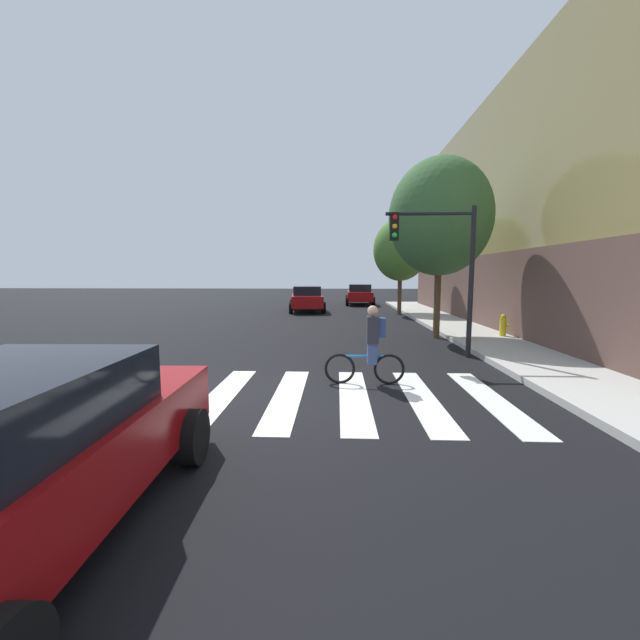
% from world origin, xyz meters
% --- Properties ---
extents(ground_plane, '(120.00, 120.00, 0.00)m').
position_xyz_m(ground_plane, '(0.00, 0.00, 0.00)').
color(ground_plane, black).
extents(crosswalk_stripes, '(9.48, 3.82, 0.01)m').
position_xyz_m(crosswalk_stripes, '(-0.07, 0.00, 0.01)').
color(crosswalk_stripes, silver).
rests_on(crosswalk_stripes, ground).
extents(sedan_near, '(2.27, 4.65, 1.59)m').
position_xyz_m(sedan_near, '(-1.18, -4.24, 0.82)').
color(sedan_near, maroon).
rests_on(sedan_near, ground).
extents(sedan_mid, '(2.55, 4.86, 1.62)m').
position_xyz_m(sedan_mid, '(-0.42, 17.76, 0.84)').
color(sedan_mid, maroon).
rests_on(sedan_mid, ground).
extents(sedan_far, '(2.25, 4.68, 1.61)m').
position_xyz_m(sedan_far, '(3.30, 23.75, 0.83)').
color(sedan_far, maroon).
rests_on(sedan_far, ground).
extents(cyclist, '(1.71, 0.36, 1.69)m').
position_xyz_m(cyclist, '(2.22, 0.94, 0.84)').
color(cyclist, black).
rests_on(cyclist, ground).
extents(traffic_light_near, '(2.47, 0.28, 4.20)m').
position_xyz_m(traffic_light_near, '(4.41, 3.83, 2.86)').
color(traffic_light_near, black).
rests_on(traffic_light_near, ground).
extents(fire_hydrant, '(0.33, 0.22, 0.78)m').
position_xyz_m(fire_hydrant, '(7.47, 6.92, 0.53)').
color(fire_hydrant, gold).
rests_on(fire_hydrant, sidewalk).
extents(street_tree_near, '(3.66, 3.66, 6.50)m').
position_xyz_m(street_tree_near, '(5.20, 7.29, 4.39)').
color(street_tree_near, '#4C3823').
rests_on(street_tree_near, ground).
extents(street_tree_mid, '(3.15, 3.15, 5.61)m').
position_xyz_m(street_tree_mid, '(5.20, 15.99, 3.78)').
color(street_tree_mid, '#4C3823').
rests_on(street_tree_mid, ground).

